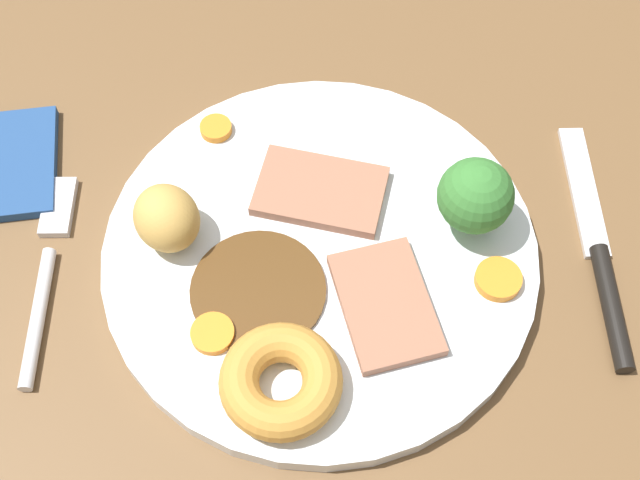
{
  "coord_description": "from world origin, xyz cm",
  "views": [
    {
      "loc": [
        -2.66,
        -24.81,
        51.31
      ],
      "look_at": [
        -2.03,
        1.83,
        6.0
      ],
      "focal_mm": 46.9,
      "sensor_mm": 36.0,
      "label": 1
    }
  ],
  "objects_px": {
    "dinner_plate": "(320,253)",
    "carrot_coin_front": "(213,334)",
    "roast_potato_left": "(167,218)",
    "meat_slice_under": "(385,304)",
    "carrot_coin_side": "(216,128)",
    "fork": "(47,269)",
    "meat_slice_main": "(320,191)",
    "broccoli_floret": "(475,196)",
    "knife": "(601,262)",
    "carrot_coin_back": "(498,279)",
    "yorkshire_pudding": "(281,381)"
  },
  "relations": [
    {
      "from": "broccoli_floret",
      "to": "roast_potato_left",
      "type": "bearing_deg",
      "value": -178.72
    },
    {
      "from": "yorkshire_pudding",
      "to": "broccoli_floret",
      "type": "bearing_deg",
      "value": 42.3
    },
    {
      "from": "roast_potato_left",
      "to": "broccoli_floret",
      "type": "height_order",
      "value": "broccoli_floret"
    },
    {
      "from": "roast_potato_left",
      "to": "yorkshire_pudding",
      "type": "bearing_deg",
      "value": -56.17
    },
    {
      "from": "meat_slice_main",
      "to": "broccoli_floret",
      "type": "distance_m",
      "value": 0.1
    },
    {
      "from": "dinner_plate",
      "to": "roast_potato_left",
      "type": "height_order",
      "value": "roast_potato_left"
    },
    {
      "from": "broccoli_floret",
      "to": "dinner_plate",
      "type": "bearing_deg",
      "value": -170.36
    },
    {
      "from": "carrot_coin_front",
      "to": "carrot_coin_side",
      "type": "height_order",
      "value": "same"
    },
    {
      "from": "meat_slice_under",
      "to": "roast_potato_left",
      "type": "xyz_separation_m",
      "value": [
        -0.13,
        0.06,
        0.02
      ]
    },
    {
      "from": "carrot_coin_side",
      "to": "roast_potato_left",
      "type": "bearing_deg",
      "value": -106.98
    },
    {
      "from": "carrot_coin_front",
      "to": "meat_slice_main",
      "type": "bearing_deg",
      "value": 56.29
    },
    {
      "from": "carrot_coin_back",
      "to": "yorkshire_pudding",
      "type": "bearing_deg",
      "value": -153.63
    },
    {
      "from": "dinner_plate",
      "to": "roast_potato_left",
      "type": "relative_size",
      "value": 6.08
    },
    {
      "from": "fork",
      "to": "roast_potato_left",
      "type": "bearing_deg",
      "value": -76.52
    },
    {
      "from": "dinner_plate",
      "to": "broccoli_floret",
      "type": "xyz_separation_m",
      "value": [
        0.1,
        0.02,
        0.04
      ]
    },
    {
      "from": "meat_slice_main",
      "to": "broccoli_floret",
      "type": "xyz_separation_m",
      "value": [
        0.1,
        -0.02,
        0.03
      ]
    },
    {
      "from": "broccoli_floret",
      "to": "meat_slice_main",
      "type": "bearing_deg",
      "value": 165.49
    },
    {
      "from": "carrot_coin_back",
      "to": "broccoli_floret",
      "type": "height_order",
      "value": "broccoli_floret"
    },
    {
      "from": "dinner_plate",
      "to": "meat_slice_under",
      "type": "relative_size",
      "value": 3.47
    },
    {
      "from": "meat_slice_main",
      "to": "broccoli_floret",
      "type": "height_order",
      "value": "broccoli_floret"
    },
    {
      "from": "meat_slice_under",
      "to": "broccoli_floret",
      "type": "xyz_separation_m",
      "value": [
        0.06,
        0.06,
        0.03
      ]
    },
    {
      "from": "carrot_coin_side",
      "to": "broccoli_floret",
      "type": "height_order",
      "value": "broccoli_floret"
    },
    {
      "from": "roast_potato_left",
      "to": "fork",
      "type": "relative_size",
      "value": 0.3
    },
    {
      "from": "dinner_plate",
      "to": "carrot_coin_side",
      "type": "bearing_deg",
      "value": 126.2
    },
    {
      "from": "meat_slice_main",
      "to": "knife",
      "type": "distance_m",
      "value": 0.19
    },
    {
      "from": "dinner_plate",
      "to": "meat_slice_main",
      "type": "height_order",
      "value": "meat_slice_main"
    },
    {
      "from": "roast_potato_left",
      "to": "knife",
      "type": "height_order",
      "value": "roast_potato_left"
    },
    {
      "from": "dinner_plate",
      "to": "carrot_coin_front",
      "type": "xyz_separation_m",
      "value": [
        -0.07,
        -0.06,
        0.01
      ]
    },
    {
      "from": "yorkshire_pudding",
      "to": "fork",
      "type": "height_order",
      "value": "yorkshire_pudding"
    },
    {
      "from": "meat_slice_under",
      "to": "roast_potato_left",
      "type": "relative_size",
      "value": 1.75
    },
    {
      "from": "meat_slice_under",
      "to": "broccoli_floret",
      "type": "distance_m",
      "value": 0.09
    },
    {
      "from": "roast_potato_left",
      "to": "meat_slice_under",
      "type": "bearing_deg",
      "value": -22.23
    },
    {
      "from": "carrot_coin_front",
      "to": "dinner_plate",
      "type": "bearing_deg",
      "value": 42.03
    },
    {
      "from": "roast_potato_left",
      "to": "carrot_coin_front",
      "type": "xyz_separation_m",
      "value": [
        0.03,
        -0.07,
        -0.02
      ]
    },
    {
      "from": "dinner_plate",
      "to": "roast_potato_left",
      "type": "xyz_separation_m",
      "value": [
        -0.1,
        0.01,
        0.03
      ]
    },
    {
      "from": "meat_slice_main",
      "to": "fork",
      "type": "height_order",
      "value": "meat_slice_main"
    },
    {
      "from": "meat_slice_under",
      "to": "carrot_coin_side",
      "type": "xyz_separation_m",
      "value": [
        -0.11,
        0.14,
        -0.0
      ]
    },
    {
      "from": "dinner_plate",
      "to": "yorkshire_pudding",
      "type": "height_order",
      "value": "yorkshire_pudding"
    },
    {
      "from": "meat_slice_main",
      "to": "knife",
      "type": "xyz_separation_m",
      "value": [
        0.18,
        -0.05,
        -0.01
      ]
    },
    {
      "from": "carrot_coin_back",
      "to": "fork",
      "type": "height_order",
      "value": "carrot_coin_back"
    },
    {
      "from": "carrot_coin_side",
      "to": "broccoli_floret",
      "type": "xyz_separation_m",
      "value": [
        0.17,
        -0.08,
        0.03
      ]
    },
    {
      "from": "carrot_coin_front",
      "to": "broccoli_floret",
      "type": "bearing_deg",
      "value": 25.01
    },
    {
      "from": "broccoli_floret",
      "to": "knife",
      "type": "height_order",
      "value": "broccoli_floret"
    },
    {
      "from": "roast_potato_left",
      "to": "knife",
      "type": "relative_size",
      "value": 0.25
    },
    {
      "from": "dinner_plate",
      "to": "broccoli_floret",
      "type": "height_order",
      "value": "broccoli_floret"
    },
    {
      "from": "dinner_plate",
      "to": "carrot_coin_front",
      "type": "bearing_deg",
      "value": -137.97
    },
    {
      "from": "carrot_coin_side",
      "to": "fork",
      "type": "height_order",
      "value": "carrot_coin_side"
    },
    {
      "from": "dinner_plate",
      "to": "meat_slice_under",
      "type": "distance_m",
      "value": 0.06
    },
    {
      "from": "dinner_plate",
      "to": "meat_slice_main",
      "type": "bearing_deg",
      "value": 88.42
    },
    {
      "from": "dinner_plate",
      "to": "carrot_coin_side",
      "type": "distance_m",
      "value": 0.12
    }
  ]
}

